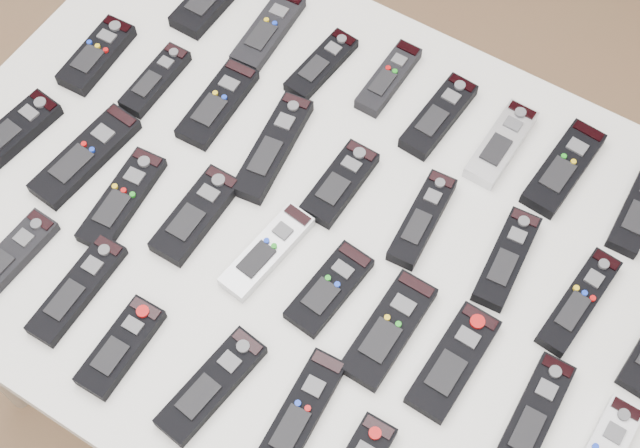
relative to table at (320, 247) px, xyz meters
The scene contains 31 objects.
ground 0.74m from the table, 118.95° to the left, with size 4.00×4.00×0.00m, color #9B6E4F.
table is the anchor object (origin of this frame).
remote_1 0.40m from the table, 134.93° to the left, with size 0.05×0.17×0.02m, color black.
remote_2 0.32m from the table, 121.45° to the left, with size 0.05×0.15×0.02m, color black.
remote_3 0.31m from the table, 99.80° to the left, with size 0.04×0.15×0.02m, color black.
remote_4 0.29m from the table, 78.50° to the left, with size 0.05×0.16×0.02m, color black.
remote_5 0.33m from the table, 59.25° to the left, with size 0.05×0.16×0.02m, color #B7B7BC.
remote_6 0.40m from the table, 47.15° to the left, with size 0.06×0.18×0.02m, color black.
remote_7 0.49m from the table, 35.39° to the left, with size 0.05×0.16×0.02m, color black.
remote_9 0.50m from the table, behind, with size 0.06×0.15×0.02m, color black.
remote_10 0.40m from the table, 166.57° to the left, with size 0.04×0.15×0.02m, color black.
remote_11 0.29m from the table, 158.10° to the left, with size 0.06×0.17×0.02m, color black.
remote_12 0.18m from the table, 149.37° to the left, with size 0.05×0.20×0.02m, color black.
remote_13 0.11m from the table, 99.74° to the left, with size 0.05×0.15×0.02m, color black.
remote_14 0.17m from the table, 36.49° to the left, with size 0.04×0.16×0.02m, color black.
remote_15 0.29m from the table, 20.84° to the left, with size 0.05×0.16×0.02m, color black.
remote_16 0.40m from the table, 13.80° to the left, with size 0.04×0.18×0.02m, color black.
remote_18 0.52m from the table, 167.66° to the right, with size 0.06×0.15×0.02m, color black.
remote_19 0.40m from the table, 167.05° to the right, with size 0.06×0.20×0.02m, color black.
remote_20 0.32m from the table, 157.13° to the right, with size 0.05×0.18×0.02m, color black.
remote_21 0.20m from the table, 154.14° to the right, with size 0.06×0.16×0.02m, color black.
remote_22 0.11m from the table, 120.56° to the right, with size 0.05×0.17×0.02m, color #B7B7BC.
remote_23 0.12m from the table, 50.43° to the right, with size 0.06×0.15×0.02m, color black.
remote_24 0.20m from the table, 27.52° to the right, with size 0.06×0.18×0.02m, color black.
remote_25 0.29m from the table, 16.92° to the right, with size 0.06×0.17×0.02m, color black.
remote_26 0.42m from the table, 13.36° to the right, with size 0.05×0.18×0.02m, color black.
remote_28 0.47m from the table, 141.22° to the right, with size 0.05×0.17×0.02m, color black.
remote_29 0.37m from the table, 131.82° to the right, with size 0.05×0.18×0.02m, color black.
remote_30 0.35m from the table, 113.62° to the right, with size 0.05×0.15×0.02m, color black.
remote_31 0.30m from the table, 89.11° to the right, with size 0.05×0.18×0.02m, color black.
remote_32 0.30m from the table, 63.56° to the right, with size 0.05×0.19×0.02m, color black.
Camera 1 is at (0.41, -0.67, 1.98)m, focal length 50.00 mm.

